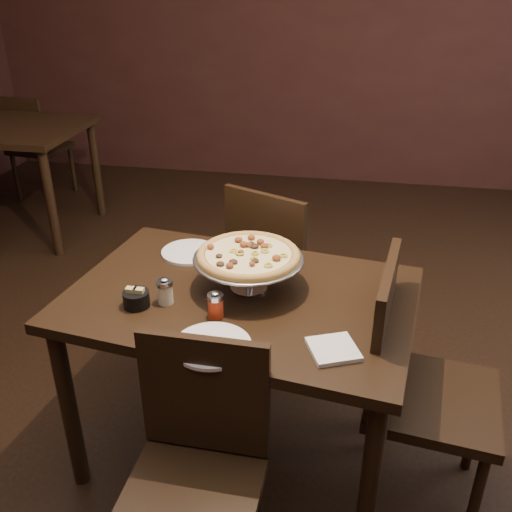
# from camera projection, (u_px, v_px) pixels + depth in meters

# --- Properties ---
(room) EXTENTS (6.04, 7.04, 2.84)m
(room) POSITION_uv_depth(u_px,v_px,m) (242.00, 125.00, 1.88)
(room) COLOR black
(room) RESTS_ON ground
(dining_table) EXTENTS (1.37, 1.01, 0.79)m
(dining_table) POSITION_uv_depth(u_px,v_px,m) (241.00, 317.00, 2.16)
(dining_table) COLOR black
(dining_table) RESTS_ON ground
(pizza_stand) EXTENTS (0.41, 0.41, 0.17)m
(pizza_stand) POSITION_uv_depth(u_px,v_px,m) (248.00, 256.00, 2.08)
(pizza_stand) COLOR #B2B3B9
(pizza_stand) RESTS_ON dining_table
(parmesan_shaker) EXTENTS (0.06, 0.06, 0.10)m
(parmesan_shaker) POSITION_uv_depth(u_px,v_px,m) (165.00, 291.00, 2.03)
(parmesan_shaker) COLOR beige
(parmesan_shaker) RESTS_ON dining_table
(pepper_flake_shaker) EXTENTS (0.06, 0.06, 0.10)m
(pepper_flake_shaker) POSITION_uv_depth(u_px,v_px,m) (216.00, 305.00, 1.95)
(pepper_flake_shaker) COLOR maroon
(pepper_flake_shaker) RESTS_ON dining_table
(packet_caddy) EXTENTS (0.09, 0.09, 0.07)m
(packet_caddy) POSITION_uv_depth(u_px,v_px,m) (136.00, 298.00, 2.02)
(packet_caddy) COLOR black
(packet_caddy) RESTS_ON dining_table
(napkin_stack) EXTENTS (0.19, 0.19, 0.02)m
(napkin_stack) POSITION_uv_depth(u_px,v_px,m) (333.00, 349.00, 1.80)
(napkin_stack) COLOR silver
(napkin_stack) RESTS_ON dining_table
(plate_left) EXTENTS (0.23, 0.23, 0.01)m
(plate_left) POSITION_uv_depth(u_px,v_px,m) (189.00, 252.00, 2.40)
(plate_left) COLOR white
(plate_left) RESTS_ON dining_table
(plate_near) EXTENTS (0.25, 0.25, 0.01)m
(plate_near) POSITION_uv_depth(u_px,v_px,m) (212.00, 345.00, 1.82)
(plate_near) COLOR white
(plate_near) RESTS_ON dining_table
(serving_spatula) EXTENTS (0.14, 0.14, 0.02)m
(serving_spatula) POSITION_uv_depth(u_px,v_px,m) (256.00, 270.00, 2.00)
(serving_spatula) COLOR #B2B3B9
(serving_spatula) RESTS_ON pizza_stand
(chair_far) EXTENTS (0.58, 0.58, 0.94)m
(chair_far) POSITION_uv_depth(u_px,v_px,m) (278.00, 266.00, 2.88)
(chair_far) COLOR black
(chair_far) RESTS_ON ground
(chair_near) EXTENTS (0.42, 0.42, 0.89)m
(chair_near) POSITION_uv_depth(u_px,v_px,m) (197.00, 466.00, 1.77)
(chair_near) COLOR black
(chair_near) RESTS_ON ground
(chair_side) EXTENTS (0.52, 0.52, 0.98)m
(chair_side) POSITION_uv_depth(u_px,v_px,m) (413.00, 380.00, 2.06)
(chair_side) COLOR black
(chair_side) RESTS_ON ground
(bg_chair_far) EXTENTS (0.47, 0.47, 0.91)m
(bg_chair_far) POSITION_uv_depth(u_px,v_px,m) (34.00, 143.00, 4.87)
(bg_chair_far) COLOR black
(bg_chair_far) RESTS_ON ground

